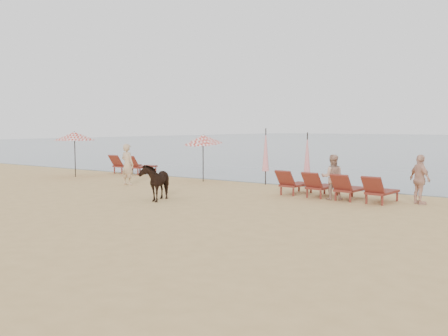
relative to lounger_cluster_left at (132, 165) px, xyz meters
The scene contains 11 objects.
ground 13.81m from the lounger_cluster_left, 46.27° to the right, with size 120.00×120.00×0.00m, color tan.
lounger_cluster_left is the anchor object (origin of this frame).
lounger_cluster_right 12.68m from the lounger_cluster_left, 11.27° to the right, with size 4.08×2.01×0.63m.
umbrella_open_left_a 3.38m from the lounger_cluster_left, 111.24° to the right, with size 1.98×1.98×2.26m.
umbrella_open_left_b 5.67m from the lounger_cluster_left, ahead, with size 1.74×1.77×2.22m.
umbrella_closed_left 8.46m from the lounger_cluster_left, ahead, with size 0.30×0.30×2.43m.
umbrella_closed_right 11.00m from the lounger_cluster_left, ahead, with size 0.28×0.28×2.28m.
cow 9.90m from the lounger_cluster_left, 39.49° to the right, with size 0.68×1.50×1.26m, color black.
beachgoer_left 5.25m from the lounger_cluster_left, 46.08° to the right, with size 0.65×0.42×1.77m, color tan.
beachgoer_right_a 12.78m from the lounger_cluster_left, 12.28° to the right, with size 0.75×0.59×1.55m, color tan.
beachgoer_right_b 15.34m from the lounger_cluster_left, ahead, with size 0.94×0.39×1.61m, color tan.
Camera 1 is at (9.72, -8.71, 2.51)m, focal length 40.00 mm.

